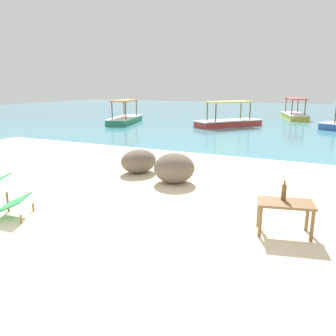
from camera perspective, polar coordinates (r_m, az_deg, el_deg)
name	(u,v)px	position (r m, az deg, el deg)	size (l,w,h in m)	color
sand_beach	(75,272)	(4.15, -15.63, -16.72)	(18.00, 14.00, 0.04)	beige
water_surface	(286,116)	(24.86, 19.57, 8.33)	(60.00, 36.00, 0.03)	teal
low_bench_table	(285,207)	(4.98, 19.45, -6.39)	(0.84, 0.60, 0.48)	brown
bottle	(284,192)	(5.00, 19.25, -3.88)	(0.07, 0.07, 0.30)	brown
deck_chair_near	(2,195)	(5.89, -26.54, -4.09)	(0.92, 0.82, 0.68)	brown
shore_rock_large	(174,168)	(7.19, 1.07, -0.01)	(0.88, 0.87, 0.65)	#6B5B4C
shore_rock_medium	(139,161)	(8.07, -5.05, 1.19)	(0.92, 0.75, 0.57)	#6B5B4C
boat_yellow	(294,114)	(23.28, 20.85, 8.61)	(2.10, 3.85, 1.29)	gold
boat_green	(125,118)	(19.45, -7.37, 8.52)	(2.06, 3.85, 1.29)	#338E66
boat_red	(228,121)	(17.90, 10.32, 7.95)	(3.19, 3.59, 1.29)	#C63833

